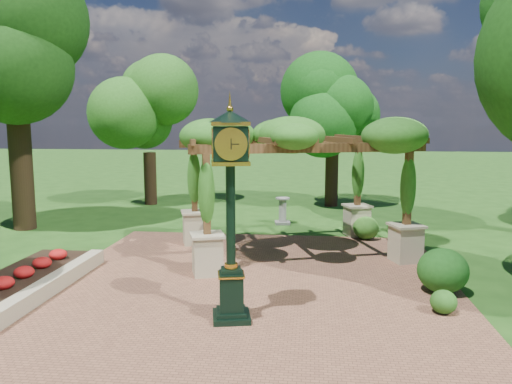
# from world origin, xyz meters

# --- Properties ---
(ground) EXTENTS (120.00, 120.00, 0.00)m
(ground) POSITION_xyz_m (0.00, 0.00, 0.00)
(ground) COLOR #1E4714
(ground) RESTS_ON ground
(brick_plaza) EXTENTS (10.00, 12.00, 0.04)m
(brick_plaza) POSITION_xyz_m (0.00, 1.00, 0.02)
(brick_plaza) COLOR brown
(brick_plaza) RESTS_ON ground
(border_wall) EXTENTS (0.35, 5.00, 0.40)m
(border_wall) POSITION_xyz_m (-4.60, 0.50, 0.20)
(border_wall) COLOR #C6B793
(border_wall) RESTS_ON ground
(flower_bed) EXTENTS (1.50, 5.00, 0.36)m
(flower_bed) POSITION_xyz_m (-5.50, 0.50, 0.18)
(flower_bed) COLOR red
(flower_bed) RESTS_ON ground
(pedestal_clock) EXTENTS (1.00, 1.00, 4.27)m
(pedestal_clock) POSITION_xyz_m (-0.14, -0.69, 2.56)
(pedestal_clock) COLOR black
(pedestal_clock) RESTS_ON brick_plaza
(pergola) EXTENTS (7.56, 6.00, 4.15)m
(pergola) POSITION_xyz_m (0.89, 4.77, 3.40)
(pergola) COLOR tan
(pergola) RESTS_ON brick_plaza
(sundial) EXTENTS (0.65, 0.65, 1.05)m
(sundial) POSITION_xyz_m (0.31, 9.14, 0.46)
(sundial) COLOR gray
(sundial) RESTS_ON ground
(shrub_front) EXTENTS (0.67, 0.67, 0.49)m
(shrub_front) POSITION_xyz_m (4.21, 0.12, 0.29)
(shrub_front) COLOR #235317
(shrub_front) RESTS_ON brick_plaza
(shrub_mid) EXTENTS (1.55, 1.55, 1.05)m
(shrub_mid) POSITION_xyz_m (4.51, 1.45, 0.57)
(shrub_mid) COLOR #1A4D15
(shrub_mid) RESTS_ON brick_plaza
(shrub_back) EXTENTS (0.96, 0.96, 0.78)m
(shrub_back) POSITION_xyz_m (3.29, 6.71, 0.43)
(shrub_back) COLOR #2F641D
(shrub_back) RESTS_ON brick_plaza
(tree_west_near) EXTENTS (5.12, 5.12, 10.41)m
(tree_west_near) POSITION_xyz_m (-9.30, 7.15, 7.14)
(tree_west_near) COLOR #2F2013
(tree_west_near) RESTS_ON ground
(tree_west_far) EXTENTS (3.28, 3.28, 6.55)m
(tree_west_far) POSITION_xyz_m (-6.40, 13.21, 4.48)
(tree_west_far) COLOR black
(tree_west_far) RESTS_ON ground
(tree_north) EXTENTS (3.48, 3.48, 6.84)m
(tree_north) POSITION_xyz_m (2.37, 13.68, 4.68)
(tree_north) COLOR #311E13
(tree_north) RESTS_ON ground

